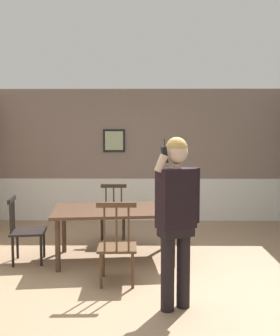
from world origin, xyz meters
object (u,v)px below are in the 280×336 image
object	(u,v)px
chair_at_table_head	(113,214)
person_figure	(177,210)
chair_near_window	(26,230)
chair_by_doorway	(117,245)
dining_table	(115,214)

from	to	relation	value
chair_at_table_head	person_figure	distance (m)	2.70
chair_near_window	chair_by_doorway	world-z (taller)	chair_by_doorway
person_figure	chair_by_doorway	bearing A→B (deg)	-72.48
chair_near_window	chair_at_table_head	xyz separation A→B (m)	(1.15, 1.05, 0.02)
chair_near_window	person_figure	size ratio (longest dim) A/B	0.52
dining_table	chair_by_doorway	size ratio (longest dim) A/B	1.78
dining_table	chair_by_doorway	distance (m)	0.94
chair_by_doorway	chair_near_window	bearing A→B (deg)	148.15
chair_at_table_head	person_figure	bearing A→B (deg)	107.84
chair_at_table_head	dining_table	bearing A→B (deg)	95.06
chair_near_window	chair_at_table_head	size ratio (longest dim) A/B	0.98
chair_by_doorway	chair_at_table_head	xyz separation A→B (m)	(-0.19, 1.83, -0.00)
dining_table	person_figure	bearing A→B (deg)	-64.61
chair_near_window	person_figure	world-z (taller)	person_figure
chair_by_doorway	chair_at_table_head	world-z (taller)	chair_by_doorway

